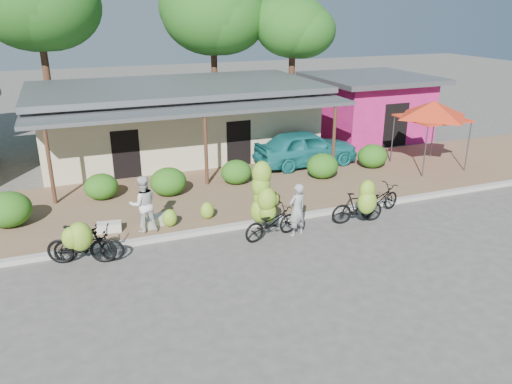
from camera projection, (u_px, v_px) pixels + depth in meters
ground at (265, 254)px, 14.36m from camera, size 100.00×100.00×0.00m
sidewalk at (215, 195)px, 18.71m from camera, size 60.00×6.00×0.12m
curb at (242, 225)px, 16.08m from camera, size 60.00×0.25×0.15m
shop_main at (178, 120)px, 23.31m from camera, size 13.00×8.50×3.35m
shop_pink at (369, 105)px, 26.92m from camera, size 6.00×6.00×3.25m
tree_center_right at (209, 11)px, 27.74m from camera, size 5.77×5.70×8.59m
tree_near_right at (289, 25)px, 27.59m from camera, size 4.37×4.19×7.34m
hedge_0 at (8, 210)px, 15.72m from camera, size 1.46×1.31×1.14m
hedge_1 at (101, 187)px, 18.00m from camera, size 1.21×1.09×0.94m
hedge_2 at (168, 182)px, 18.35m from camera, size 1.34×1.20×1.04m
hedge_3 at (236, 172)px, 19.56m from camera, size 1.22×1.10×0.95m
hedge_4 at (322, 166)px, 20.19m from camera, size 1.31×1.18×1.02m
hedge_5 at (372, 156)px, 21.52m from camera, size 1.30×1.17×1.02m
red_canopy at (433, 110)px, 20.99m from camera, size 3.50×3.50×2.86m
bike_far_left at (87, 243)px, 13.66m from camera, size 2.05×1.51×1.48m
bike_left at (80, 244)px, 13.60m from camera, size 1.98×1.39×1.40m
bike_center at (267, 209)px, 15.29m from camera, size 1.99×1.33×2.32m
bike_right at (360, 205)px, 16.06m from camera, size 1.81×1.28×1.69m
bike_far_right at (380, 200)px, 17.05m from camera, size 2.00×1.21×0.99m
loose_banana_a at (170, 218)px, 15.80m from camera, size 0.47×0.40×0.58m
loose_banana_b at (207, 210)px, 16.38m from camera, size 0.46×0.39×0.58m
loose_banana_c at (272, 199)px, 17.31m from camera, size 0.48×0.41×0.60m
sack_near at (155, 221)px, 15.92m from camera, size 0.94×0.70×0.30m
sack_far at (109, 227)px, 15.51m from camera, size 0.80×0.48×0.28m
vendor at (297, 210)px, 15.28m from camera, size 0.71×0.56×1.70m
bystander at (143, 204)px, 15.27m from camera, size 0.90×0.71×1.80m
teal_van at (306, 148)px, 21.77m from camera, size 4.60×1.95×1.55m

